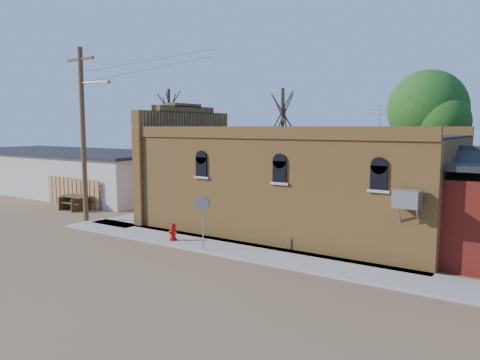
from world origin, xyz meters
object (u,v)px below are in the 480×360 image
Objects in this scene: picnic_table at (76,200)px; brick_bar at (291,182)px; stop_sign at (203,208)px; trash_barrel at (185,206)px; fire_hydrant at (173,232)px; utility_pole at (84,131)px.

brick_bar is at bearing 9.62° from picnic_table.
trash_barrel is (-5.93, 5.81, -1.29)m from stop_sign.
brick_bar is 21.58× the size of fire_hydrant.
utility_pole is at bearing -29.34° from picnic_table.
stop_sign is (2.06, -0.49, 1.30)m from fire_hydrant.
stop_sign is 2.85× the size of trash_barrel.
stop_sign is at bearing -15.60° from fire_hydrant.
picnic_table is at bearing 154.90° from stop_sign.
utility_pole is at bearing -121.68° from trash_barrel.
utility_pole is 4.13× the size of stop_sign.
brick_bar is 1.82× the size of utility_pole.
fire_hydrant is 6.57m from trash_barrel.
picnic_table is at bearing -157.88° from trash_barrel.
utility_pole reaches higher than fire_hydrant.
fire_hydrant is (6.71, -0.71, -4.32)m from utility_pole.
stop_sign is (8.78, -1.20, -3.02)m from utility_pole.
utility_pole is 4.40× the size of picnic_table.
fire_hydrant is 0.37× the size of picnic_table.
fire_hydrant is at bearing -6.02° from utility_pole.
utility_pole is 11.74× the size of trash_barrel.
brick_bar is 7.52× the size of stop_sign.
picnic_table is (-6.42, -2.61, 0.09)m from trash_barrel.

